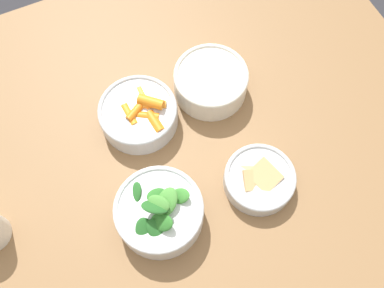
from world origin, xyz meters
The scene contains 6 objects.
ground_plane centered at (0.00, 0.00, 0.00)m, with size 10.00×10.00×0.00m, color #2D2D33.
dining_table centered at (0.00, 0.00, 0.64)m, with size 1.14×0.97×0.74m.
bowl_carrots centered at (-0.07, 0.07, 0.77)m, with size 0.17×0.17×0.07m.
bowl_greens centered at (-0.12, -0.14, 0.78)m, with size 0.17×0.17×0.11m.
bowl_beans_hotdog centered at (0.10, 0.08, 0.77)m, with size 0.16×0.16×0.07m.
bowl_cookies centered at (0.09, -0.16, 0.77)m, with size 0.14×0.14×0.05m.
Camera 1 is at (-0.15, -0.36, 1.57)m, focal length 40.00 mm.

